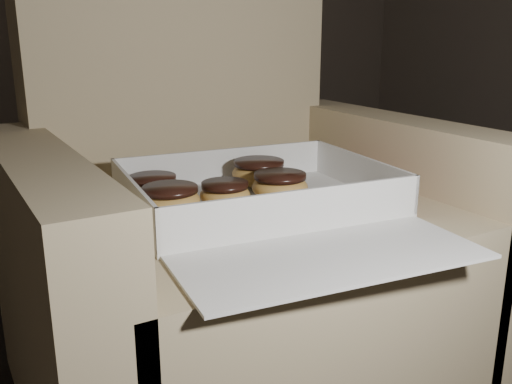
% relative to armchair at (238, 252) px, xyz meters
% --- Properties ---
extents(floor, '(4.50, 4.50, 0.00)m').
position_rel_armchair_xyz_m(floor, '(0.33, -0.07, -0.27)').
color(floor, black).
rests_on(floor, ground).
extents(armchair, '(0.82, 0.69, 0.86)m').
position_rel_armchair_xyz_m(armchair, '(0.00, 0.00, 0.00)').
color(armchair, '#8F7B5B').
rests_on(armchair, floor).
extents(bakery_box, '(0.49, 0.56, 0.07)m').
position_rel_armchair_xyz_m(bakery_box, '(-0.01, -0.12, 0.13)').
color(bakery_box, silver).
rests_on(bakery_box, armchair).
extents(donut_a, '(0.10, 0.10, 0.05)m').
position_rel_armchair_xyz_m(donut_a, '(0.04, -0.08, 0.15)').
color(donut_a, '#C08C43').
rests_on(donut_a, bakery_box).
extents(donut_b, '(0.09, 0.09, 0.05)m').
position_rel_armchair_xyz_m(donut_b, '(-0.16, 0.03, 0.15)').
color(donut_b, '#C08C43').
rests_on(donut_b, bakery_box).
extents(donut_c, '(0.11, 0.11, 0.05)m').
position_rel_armchair_xyz_m(donut_c, '(0.06, 0.02, 0.15)').
color(donut_c, '#C08C43').
rests_on(donut_c, bakery_box).
extents(donut_d, '(0.10, 0.10, 0.05)m').
position_rel_armchair_xyz_m(donut_d, '(-0.16, -0.06, 0.15)').
color(donut_d, '#C08C43').
rests_on(donut_d, bakery_box).
extents(donut_e, '(0.09, 0.09, 0.04)m').
position_rel_armchair_xyz_m(donut_e, '(-0.06, -0.07, 0.15)').
color(donut_e, '#C08C43').
rests_on(donut_e, bakery_box).
extents(crumb_a, '(0.01, 0.01, 0.00)m').
position_rel_armchair_xyz_m(crumb_a, '(0.05, -0.21, 0.12)').
color(crumb_a, black).
rests_on(crumb_a, bakery_box).
extents(crumb_b, '(0.01, 0.01, 0.00)m').
position_rel_armchair_xyz_m(crumb_b, '(0.19, -0.11, 0.12)').
color(crumb_b, black).
rests_on(crumb_b, bakery_box).
extents(crumb_c, '(0.01, 0.01, 0.00)m').
position_rel_armchair_xyz_m(crumb_c, '(-0.11, -0.19, 0.12)').
color(crumb_c, black).
rests_on(crumb_c, bakery_box).
extents(crumb_d, '(0.01, 0.01, 0.00)m').
position_rel_armchair_xyz_m(crumb_d, '(0.05, -0.15, 0.12)').
color(crumb_d, black).
rests_on(crumb_d, bakery_box).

